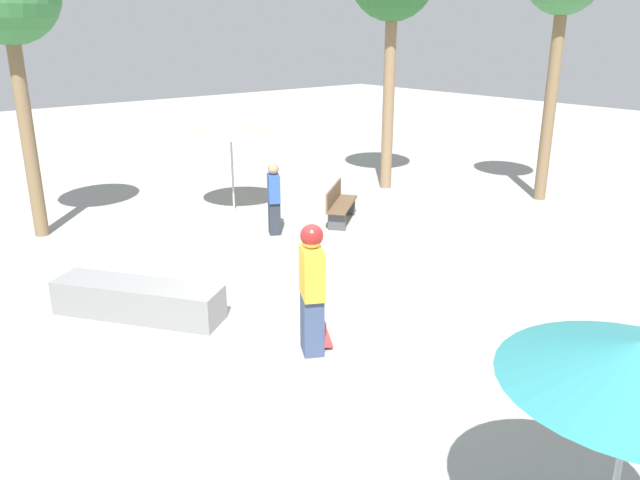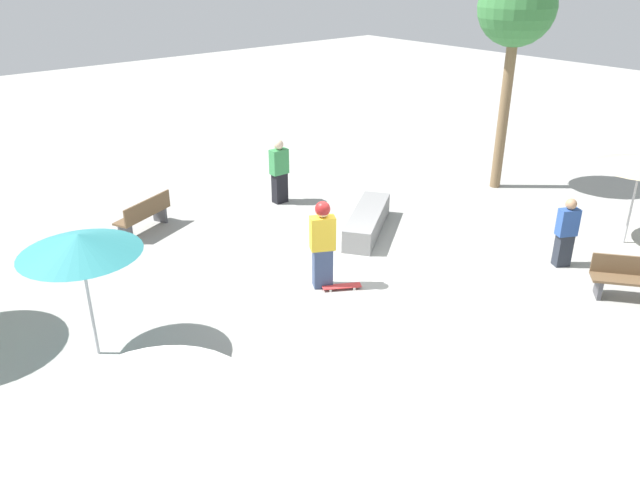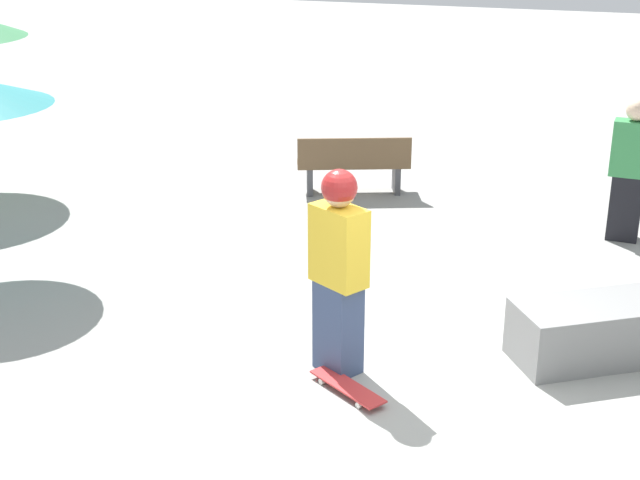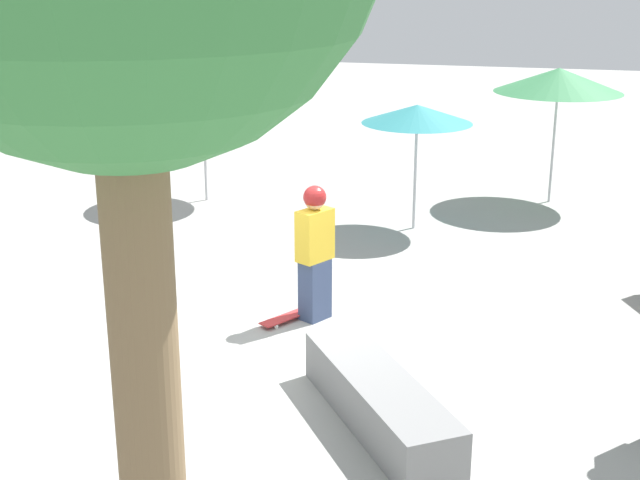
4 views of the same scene
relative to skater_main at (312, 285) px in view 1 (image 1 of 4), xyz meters
name	(u,v)px [view 1 (image 1 of 4)]	position (x,y,z in m)	size (l,w,h in m)	color
ground_plane	(293,326)	(-0.27, -0.79, -1.00)	(60.00, 60.00, 0.00)	#9E9E99
skater_main	(312,285)	(0.00, 0.00, 0.00)	(0.48, 0.57, 1.86)	#38476B
skateboard	(322,334)	(-0.36, -0.21, -0.95)	(0.59, 0.79, 0.07)	red
concrete_ledge	(138,300)	(1.35, -2.62, -0.73)	(2.07, 2.60, 0.55)	gray
bench_far	(340,204)	(-4.37, -4.31, -0.58)	(1.54, 1.32, 0.85)	#47474C
shade_umbrella_teal	(638,362)	(0.71, 4.48, 1.07)	(1.95, 1.95, 2.24)	#B7B7BC
shade_umbrella_tan	(230,128)	(-3.07, -6.80, 1.01)	(2.05, 2.05, 2.17)	#B7B7BC
bystander_far	(274,199)	(-2.71, -4.59, -0.23)	(0.41, 0.49, 1.56)	#282D38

